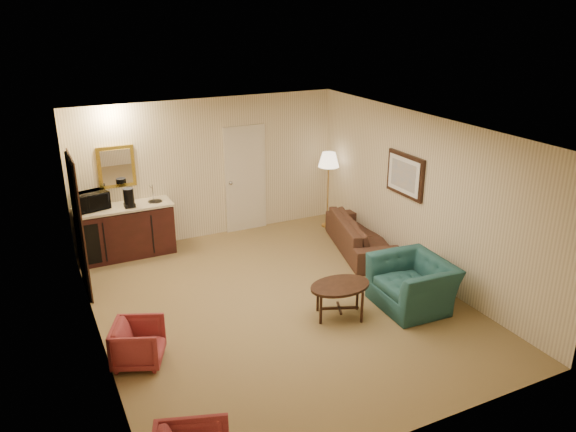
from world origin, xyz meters
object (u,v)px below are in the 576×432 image
wetbar_cabinet (126,231)px  floor_lamp (328,190)px  waste_bin (165,242)px  microwave (91,199)px  coffee_maker (129,198)px  rose_chair_near (138,341)px  coffee_table (340,300)px  teal_armchair (413,276)px  sofa (362,230)px

wetbar_cabinet → floor_lamp: (3.85, -0.32, 0.29)m
waste_bin → microwave: (-1.15, 0.13, 0.95)m
floor_lamp → coffee_maker: size_ratio=4.56×
wetbar_cabinet → rose_chair_near: 3.32m
wetbar_cabinet → rose_chair_near: (-0.50, -3.28, -0.16)m
coffee_table → microwave: (-2.77, 3.48, 0.85)m
rose_chair_near → coffee_table: rose_chair_near is taller
waste_bin → wetbar_cabinet: bearing=173.9°
teal_armchair → waste_bin: 4.48m
teal_armchair → microwave: 5.38m
sofa → coffee_table: (-1.53, -1.80, -0.15)m
coffee_table → waste_bin: bearing=115.8°
coffee_table → coffee_maker: bearing=123.2°
rose_chair_near → microwave: bearing=23.2°
floor_lamp → microwave: floor_lamp is taller
microwave → teal_armchair: bearing=-59.9°
microwave → coffee_maker: (0.60, -0.16, -0.02)m
sofa → rose_chair_near: bearing=126.4°
wetbar_cabinet → teal_armchair: teal_armchair is taller
floor_lamp → rose_chair_near: bearing=-145.8°
rose_chair_near → coffee_table: (2.77, -0.14, -0.05)m
sofa → coffee_maker: (-3.70, 1.52, 0.69)m
teal_armchair → microwave: (-3.87, 3.68, 0.62)m
rose_chair_near → waste_bin: size_ratio=2.03×
coffee_maker → waste_bin: bearing=-2.0°
coffee_table → coffee_maker: 4.05m
teal_armchair → rose_chair_near: bearing=-92.5°
coffee_table → floor_lamp: bearing=62.9°
floor_lamp → waste_bin: 3.27m
teal_armchair → coffee_maker: 4.84m
sofa → rose_chair_near: (-4.30, -1.66, -0.10)m
rose_chair_near → microwave: (0.00, 3.34, 0.80)m
microwave → coffee_maker: bearing=-31.4°
sofa → teal_armchair: 2.04m
waste_bin → coffee_table: bearing=-64.2°
waste_bin → floor_lamp: bearing=-4.5°
coffee_table → microwave: bearing=128.5°
teal_armchair → coffee_table: teal_armchair is taller
rose_chair_near → floor_lamp: floor_lamp is taller
sofa → wetbar_cabinet: bearing=82.2°
sofa → coffee_maker: bearing=83.0°
teal_armchair → floor_lamp: bearing=174.3°
wetbar_cabinet → microwave: bearing=173.4°
teal_armchair → coffee_table: 1.14m
teal_armchair → waste_bin: teal_armchair is taller
sofa → coffee_maker: coffee_maker is taller
teal_armchair → floor_lamp: size_ratio=0.73×
floor_lamp → microwave: 4.38m
wetbar_cabinet → coffee_table: wetbar_cabinet is taller
floor_lamp → waste_bin: (-3.20, 0.25, -0.61)m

